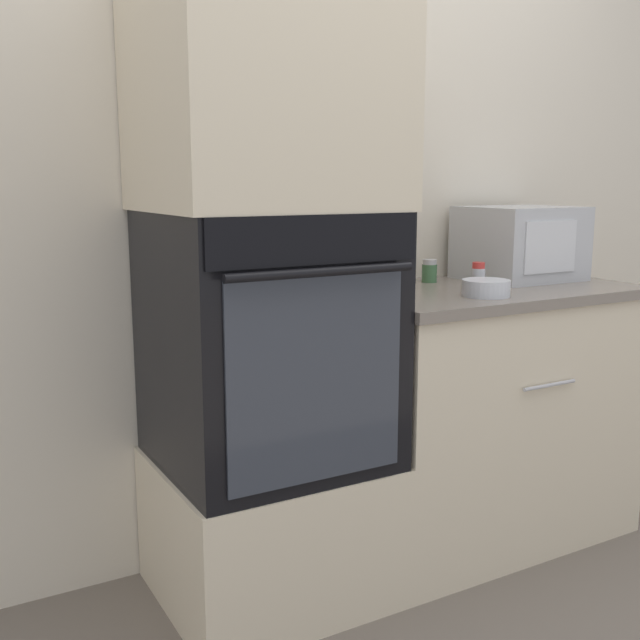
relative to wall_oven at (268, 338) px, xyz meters
The scene contains 11 objects.
ground_plane 0.92m from the wall_oven, 42.22° to the right, with size 12.00×12.00×0.00m, color #6B6056.
wall_back 0.64m from the wall_oven, 45.58° to the left, with size 8.00×0.05×2.50m.
oven_cabinet_base 0.59m from the wall_oven, 90.00° to the left, with size 0.65×0.60×0.44m.
wall_oven is the anchor object (origin of this frame).
oven_cabinet_upper 0.74m from the wall_oven, 90.00° to the left, with size 0.65×0.60×0.73m.
counter_unit 0.91m from the wall_oven, ahead, with size 1.05×0.63×0.90m.
microwave 1.11m from the wall_oven, ahead, with size 0.39×0.35×0.27m.
knife_block 0.51m from the wall_oven, 20.14° to the left, with size 0.12×0.13×0.26m.
bowl 0.72m from the wall_oven, 13.20° to the right, with size 0.15×0.15×0.05m.
condiment_jar_near 0.78m from the wall_oven, 14.59° to the left, with size 0.05×0.05×0.08m.
condiment_jar_mid 0.78m from the wall_oven, ahead, with size 0.05×0.05×0.09m.
Camera 1 is at (-1.26, -1.64, 1.26)m, focal length 42.00 mm.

